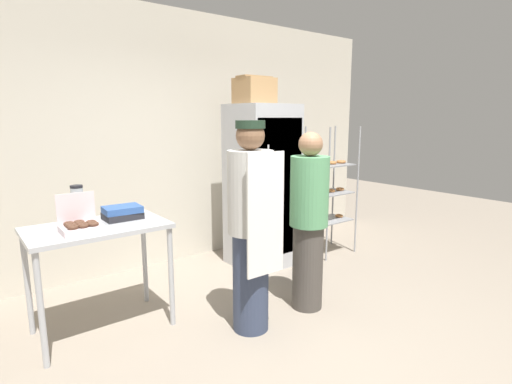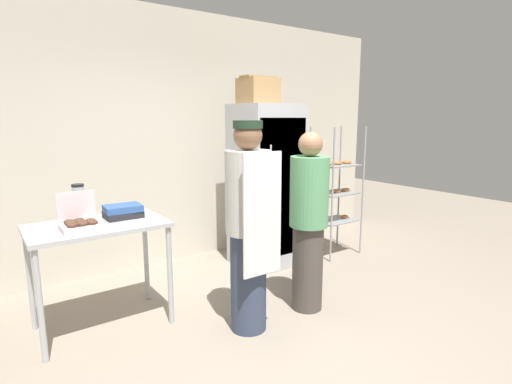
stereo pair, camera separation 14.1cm
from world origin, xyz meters
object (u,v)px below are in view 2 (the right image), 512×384
refrigerator (266,186)px  person_customer (309,221)px  person_baker (249,225)px  binder_stack (123,211)px  cardboard_storage_box (258,91)px  blender_pitcher (79,205)px  donut_box (80,224)px  baking_rack (336,191)px

refrigerator → person_customer: refrigerator is taller
refrigerator → person_baker: refrigerator is taller
binder_stack → person_baker: size_ratio=0.18×
cardboard_storage_box → blender_pitcher: bearing=-171.9°
person_baker → cardboard_storage_box: bearing=51.5°
donut_box → cardboard_storage_box: cardboard_storage_box is taller
refrigerator → donut_box: bearing=-166.6°
blender_pitcher → person_customer: 1.94m
baking_rack → binder_stack: size_ratio=5.26×
binder_stack → cardboard_storage_box: (1.67, 0.35, 1.08)m
person_customer → baking_rack: bearing=34.9°
donut_box → person_baker: size_ratio=0.17×
refrigerator → baking_rack: refrigerator is taller
cardboard_storage_box → donut_box: bearing=-165.1°
blender_pitcher → person_baker: (1.06, -0.89, -0.14)m
donut_box → refrigerator: bearing=13.4°
refrigerator → donut_box: 2.20m
donut_box → baking_rack: bearing=5.3°
blender_pitcher → person_baker: 1.39m
donut_box → binder_stack: size_ratio=0.92×
blender_pitcher → cardboard_storage_box: cardboard_storage_box is taller
donut_box → binder_stack: 0.43m
refrigerator → person_baker: 1.53m
refrigerator → baking_rack: bearing=-13.3°
baking_rack → blender_pitcher: (-3.03, -0.03, 0.21)m
refrigerator → binder_stack: size_ratio=6.09×
refrigerator → cardboard_storage_box: (-0.09, 0.03, 1.09)m
blender_pitcher → binder_stack: bearing=-11.5°
refrigerator → binder_stack: 1.79m
donut_box → person_baker: person_baker is taller
blender_pitcher → person_customer: (1.71, -0.89, -0.21)m
binder_stack → person_baker: (0.73, -0.82, -0.05)m
donut_box → blender_pitcher: 0.28m
binder_stack → blender_pitcher: bearing=168.5°
donut_box → blender_pitcher: bearing=78.4°
baking_rack → donut_box: bearing=-174.7°
blender_pitcher → person_customer: bearing=-27.6°
baking_rack → binder_stack: (-2.70, -0.09, 0.12)m
baking_rack → cardboard_storage_box: (-1.03, 0.26, 1.20)m
refrigerator → donut_box: size_ratio=6.62×
donut_box → person_customer: (1.76, -0.63, -0.12)m
donut_box → binder_stack: (0.38, 0.19, 0.01)m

